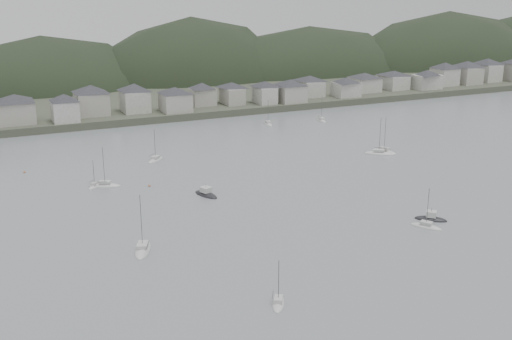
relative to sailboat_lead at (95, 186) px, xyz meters
name	(u,v)px	position (x,y,z in m)	size (l,w,h in m)	color
ground	(443,320)	(39.55, -97.40, -0.19)	(900.00, 900.00, 0.00)	slate
far_shore_land	(98,80)	(39.55, 197.60, 1.31)	(900.00, 250.00, 3.00)	#383D2D
forested_ridge	(118,108)	(44.38, 172.00, -11.47)	(851.55, 103.94, 102.57)	black
waterfront_town	(257,90)	(90.14, 85.94, 8.47)	(451.48, 28.46, 12.92)	#9F9C92
sailboat_lead	(95,186)	(0.00, 0.00, 0.00)	(5.28, 5.89, 8.27)	#BBBCB7
moored_fleet	(219,206)	(25.76, -29.91, -0.01)	(241.08, 177.85, 13.49)	#BBBCB7
motor_launch_near	(431,219)	(68.53, -60.00, 0.10)	(7.55, 7.27, 3.85)	black
motor_launch_far	(206,194)	(25.79, -20.11, 0.10)	(5.66, 9.11, 4.04)	black
mooring_buoys	(250,211)	(31.30, -36.77, -0.04)	(183.64, 133.73, 0.70)	#B05E3A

